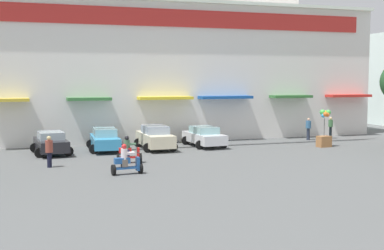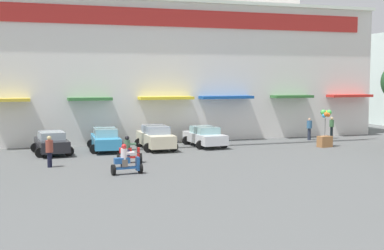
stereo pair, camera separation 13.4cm
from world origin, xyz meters
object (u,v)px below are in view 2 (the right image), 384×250
(parked_car_2, at_px, (156,137))
(pedestrian_0, at_px, (49,150))
(parked_car_1, at_px, (105,139))
(parked_car_3, at_px, (205,136))
(scooter_rider_1, at_px, (129,152))
(pedestrian_2, at_px, (309,128))
(balloon_vendor_cart, at_px, (325,130))
(parked_car_0, at_px, (52,143))
(pedestrian_1, at_px, (332,126))
(scooter_rider_2, at_px, (126,162))

(parked_car_2, xyz_separation_m, pedestrian_0, (-6.91, -4.93, 0.15))
(parked_car_1, xyz_separation_m, parked_car_3, (6.74, -0.02, -0.03))
(scooter_rider_1, bearing_deg, pedestrian_2, 22.49)
(scooter_rider_1, relative_size, balloon_vendor_cart, 0.59)
(parked_car_2, relative_size, parked_car_3, 1.01)
(parked_car_0, bearing_deg, scooter_rider_1, -49.86)
(parked_car_1, xyz_separation_m, scooter_rider_1, (0.54, -5.15, -0.11))
(parked_car_0, height_order, pedestrian_1, pedestrian_1)
(parked_car_2, distance_m, scooter_rider_1, 5.53)
(parked_car_3, relative_size, pedestrian_2, 2.59)
(pedestrian_0, xyz_separation_m, balloon_vendor_cart, (18.06, 2.48, 0.22))
(parked_car_1, relative_size, scooter_rider_2, 2.76)
(pedestrian_2, bearing_deg, scooter_rider_2, -148.91)
(parked_car_0, distance_m, parked_car_3, 10.11)
(parked_car_2, distance_m, pedestrian_2, 12.28)
(pedestrian_2, relative_size, balloon_vendor_cart, 0.65)
(parked_car_2, height_order, pedestrian_2, pedestrian_2)
(parked_car_2, bearing_deg, pedestrian_0, -144.47)
(parked_car_0, relative_size, scooter_rider_2, 2.59)
(balloon_vendor_cart, bearing_deg, parked_car_1, 169.07)
(parked_car_3, xyz_separation_m, balloon_vendor_cart, (7.65, -2.76, 0.45))
(scooter_rider_2, distance_m, balloon_vendor_cart, 15.67)
(pedestrian_1, relative_size, pedestrian_2, 1.01)
(scooter_rider_2, distance_m, pedestrian_2, 18.29)
(scooter_rider_2, height_order, balloon_vendor_cart, balloon_vendor_cart)
(parked_car_2, xyz_separation_m, balloon_vendor_cart, (11.16, -2.45, 0.37))
(parked_car_1, relative_size, parked_car_2, 0.98)
(balloon_vendor_cart, bearing_deg, pedestrian_1, 52.19)
(parked_car_0, xyz_separation_m, pedestrian_2, (18.80, 1.54, 0.22))
(scooter_rider_1, relative_size, pedestrian_1, 0.90)
(parked_car_1, distance_m, pedestrian_2, 15.47)
(parked_car_3, height_order, pedestrian_0, pedestrian_0)
(scooter_rider_2, distance_m, pedestrian_0, 4.70)
(parked_car_0, bearing_deg, pedestrian_1, 5.01)
(pedestrian_2, bearing_deg, scooter_rider_1, -157.51)
(pedestrian_0, height_order, balloon_vendor_cart, balloon_vendor_cart)
(parked_car_3, xyz_separation_m, pedestrian_1, (10.82, 1.33, 0.26))
(parked_car_0, xyz_separation_m, pedestrian_1, (20.92, 1.83, 0.25))
(parked_car_2, height_order, pedestrian_1, pedestrian_1)
(parked_car_0, relative_size, balloon_vendor_cart, 1.55)
(pedestrian_0, distance_m, balloon_vendor_cart, 18.23)
(parked_car_2, distance_m, pedestrian_0, 8.49)
(pedestrian_0, height_order, pedestrian_2, pedestrian_0)
(balloon_vendor_cart, bearing_deg, pedestrian_0, -172.19)
(parked_car_1, xyz_separation_m, pedestrian_2, (15.44, 1.01, 0.20))
(pedestrian_2, distance_m, balloon_vendor_cart, 3.94)
(parked_car_1, xyz_separation_m, parked_car_2, (3.23, -0.33, 0.05))
(parked_car_1, height_order, pedestrian_2, pedestrian_2)
(parked_car_0, xyz_separation_m, parked_car_3, (10.10, 0.51, -0.01))
(parked_car_0, bearing_deg, parked_car_1, 8.90)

